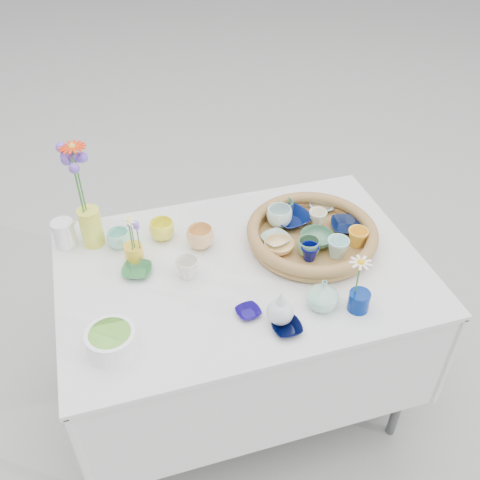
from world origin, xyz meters
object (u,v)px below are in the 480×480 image
object	(u,v)px
bud_vase_seafoam	(323,294)
tall_vase_yellow	(91,227)
display_table	(241,396)
wicker_tray	(312,235)

from	to	relation	value
bud_vase_seafoam	tall_vase_yellow	distance (m)	0.86
display_table	tall_vase_yellow	size ratio (longest dim) A/B	8.50
wicker_tray	tall_vase_yellow	distance (m)	0.79
bud_vase_seafoam	display_table	bearing A→B (deg)	126.80
display_table	wicker_tray	size ratio (longest dim) A/B	2.66
tall_vase_yellow	display_table	bearing A→B (deg)	-30.25
wicker_tray	bud_vase_seafoam	world-z (taller)	bud_vase_seafoam
display_table	bud_vase_seafoam	distance (m)	0.88
wicker_tray	bud_vase_seafoam	bearing A→B (deg)	-106.45
display_table	bud_vase_seafoam	bearing A→B (deg)	-53.20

